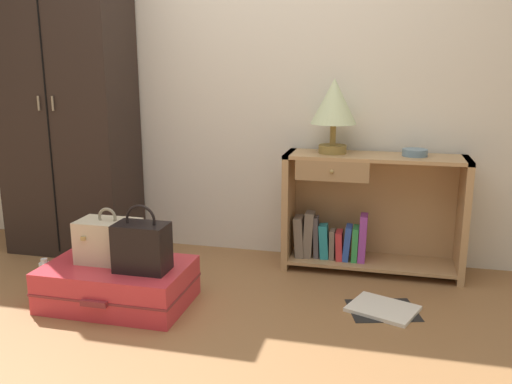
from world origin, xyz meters
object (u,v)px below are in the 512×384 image
(train_case, at_px, (109,241))
(bottle, at_px, (45,275))
(handbag, at_px, (142,246))
(bookshelf, at_px, (363,215))
(suitcase_large, at_px, (118,284))
(open_book_on_floor, at_px, (383,309))
(wardrobe, at_px, (67,101))
(table_lamp, at_px, (334,105))
(bowl, at_px, (415,153))

(train_case, relative_size, bottle, 1.75)
(bottle, bearing_deg, handbag, -9.68)
(bottle, bearing_deg, bookshelf, 23.72)
(suitcase_large, height_order, bottle, suitcase_large)
(handbag, height_order, open_book_on_floor, handbag)
(suitcase_large, distance_m, bottle, 0.50)
(bottle, distance_m, open_book_on_floor, 1.89)
(wardrobe, relative_size, train_case, 6.30)
(handbag, relative_size, bottle, 1.90)
(table_lamp, distance_m, open_book_on_floor, 1.22)
(wardrobe, height_order, table_lamp, wardrobe)
(open_book_on_floor, bearing_deg, train_case, -171.52)
(bookshelf, bearing_deg, open_book_on_floor, -76.26)
(wardrobe, height_order, bowl, wardrobe)
(suitcase_large, distance_m, handbag, 0.30)
(wardrobe, xyz_separation_m, train_case, (0.65, -0.73, -0.68))
(suitcase_large, relative_size, train_case, 2.36)
(wardrobe, height_order, open_book_on_floor, wardrobe)
(train_case, bearing_deg, suitcase_large, -29.68)
(table_lamp, distance_m, train_case, 1.52)
(table_lamp, bearing_deg, wardrobe, -177.56)
(bookshelf, height_order, bottle, bookshelf)
(train_case, bearing_deg, wardrobe, 131.93)
(bowl, relative_size, handbag, 0.42)
(handbag, xyz_separation_m, bottle, (-0.67, 0.11, -0.27))
(open_book_on_floor, bearing_deg, bottle, -174.59)
(table_lamp, relative_size, bowl, 3.05)
(bowl, height_order, bottle, bowl)
(bottle, height_order, open_book_on_floor, bottle)
(bowl, bearing_deg, bookshelf, -178.64)
(wardrobe, distance_m, table_lamp, 1.75)
(suitcase_large, height_order, handbag, handbag)
(handbag, xyz_separation_m, open_book_on_floor, (1.22, 0.29, -0.34))
(handbag, bearing_deg, bottle, 170.32)
(bookshelf, bearing_deg, handbag, -140.70)
(wardrobe, xyz_separation_m, bookshelf, (1.96, 0.08, -0.67))
(wardrobe, distance_m, suitcase_large, 1.38)
(bookshelf, distance_m, train_case, 1.53)
(wardrobe, height_order, train_case, wardrobe)
(bookshelf, bearing_deg, table_lamp, -179.57)
(wardrobe, relative_size, bookshelf, 1.89)
(train_case, xyz_separation_m, handbag, (0.23, -0.08, 0.01))
(bowl, distance_m, bottle, 2.26)
(handbag, bearing_deg, wardrobe, 137.69)
(bookshelf, relative_size, bowl, 7.36)
(bottle, bearing_deg, table_lamp, 26.43)
(open_book_on_floor, bearing_deg, bowl, 76.97)
(open_book_on_floor, bearing_deg, table_lamp, 120.77)
(bowl, distance_m, open_book_on_floor, 0.96)
(wardrobe, xyz_separation_m, handbag, (0.88, -0.80, -0.67))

